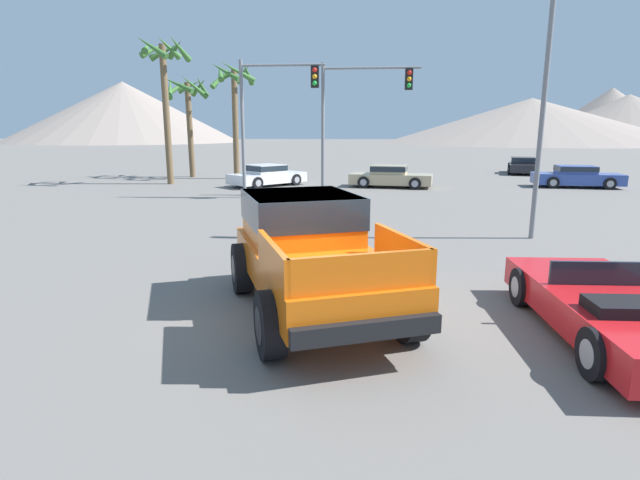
{
  "coord_description": "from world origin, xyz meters",
  "views": [
    {
      "loc": [
        0.82,
        -7.92,
        3.03
      ],
      "look_at": [
        -0.03,
        1.0,
        1.05
      ],
      "focal_mm": 28.0,
      "sensor_mm": 36.0,
      "label": 1
    }
  ],
  "objects_px": {
    "street_lamp_post": "(549,41)",
    "palm_tree_tall": "(164,75)",
    "traffic_light_main": "(359,103)",
    "parked_car_tan": "(390,176)",
    "orange_pickup_truck": "(308,245)",
    "parked_car_blue": "(576,176)",
    "traffic_light_crosswalk": "(273,103)",
    "palm_tree_leaning": "(188,100)",
    "red_convertible_car": "(613,310)",
    "palm_tree_short": "(234,91)",
    "parked_car_white": "(267,175)",
    "parked_car_dark": "(523,165)"
  },
  "relations": [
    {
      "from": "parked_car_dark",
      "to": "palm_tree_tall",
      "type": "distance_m",
      "value": 24.43
    },
    {
      "from": "parked_car_dark",
      "to": "traffic_light_main",
      "type": "distance_m",
      "value": 17.76
    },
    {
      "from": "orange_pickup_truck",
      "to": "parked_car_dark",
      "type": "distance_m",
      "value": 30.75
    },
    {
      "from": "red_convertible_car",
      "to": "palm_tree_leaning",
      "type": "height_order",
      "value": "palm_tree_leaning"
    },
    {
      "from": "red_convertible_car",
      "to": "parked_car_tan",
      "type": "relative_size",
      "value": 0.97
    },
    {
      "from": "palm_tree_leaning",
      "to": "palm_tree_short",
      "type": "bearing_deg",
      "value": -14.69
    },
    {
      "from": "palm_tree_short",
      "to": "palm_tree_tall",
      "type": "bearing_deg",
      "value": -130.84
    },
    {
      "from": "palm_tree_leaning",
      "to": "traffic_light_crosswalk",
      "type": "bearing_deg",
      "value": -52.75
    },
    {
      "from": "orange_pickup_truck",
      "to": "traffic_light_main",
      "type": "bearing_deg",
      "value": 66.35
    },
    {
      "from": "red_convertible_car",
      "to": "parked_car_tan",
      "type": "distance_m",
      "value": 19.95
    },
    {
      "from": "red_convertible_car",
      "to": "palm_tree_tall",
      "type": "relative_size",
      "value": 0.55
    },
    {
      "from": "parked_car_tan",
      "to": "orange_pickup_truck",
      "type": "bearing_deg",
      "value": 2.5
    },
    {
      "from": "street_lamp_post",
      "to": "palm_tree_tall",
      "type": "relative_size",
      "value": 1.13
    },
    {
      "from": "parked_car_blue",
      "to": "traffic_light_crosswalk",
      "type": "relative_size",
      "value": 0.76
    },
    {
      "from": "traffic_light_crosswalk",
      "to": "palm_tree_leaning",
      "type": "xyz_separation_m",
      "value": [
        -7.29,
        9.58,
        0.67
      ]
    },
    {
      "from": "parked_car_tan",
      "to": "traffic_light_crosswalk",
      "type": "bearing_deg",
      "value": -39.11
    },
    {
      "from": "red_convertible_car",
      "to": "parked_car_blue",
      "type": "height_order",
      "value": "parked_car_blue"
    },
    {
      "from": "orange_pickup_truck",
      "to": "parked_car_dark",
      "type": "bearing_deg",
      "value": 45.71
    },
    {
      "from": "parked_car_white",
      "to": "parked_car_blue",
      "type": "xyz_separation_m",
      "value": [
        16.68,
        0.86,
        -0.01
      ]
    },
    {
      "from": "parked_car_white",
      "to": "parked_car_tan",
      "type": "height_order",
      "value": "parked_car_tan"
    },
    {
      "from": "parked_car_white",
      "to": "parked_car_blue",
      "type": "relative_size",
      "value": 0.95
    },
    {
      "from": "parked_car_tan",
      "to": "traffic_light_crosswalk",
      "type": "relative_size",
      "value": 0.76
    },
    {
      "from": "orange_pickup_truck",
      "to": "palm_tree_tall",
      "type": "height_order",
      "value": "palm_tree_tall"
    },
    {
      "from": "palm_tree_tall",
      "to": "traffic_light_main",
      "type": "bearing_deg",
      "value": -21.39
    },
    {
      "from": "parked_car_white",
      "to": "parked_car_blue",
      "type": "bearing_deg",
      "value": 45.11
    },
    {
      "from": "palm_tree_tall",
      "to": "parked_car_tan",
      "type": "bearing_deg",
      "value": -2.39
    },
    {
      "from": "red_convertible_car",
      "to": "palm_tree_leaning",
      "type": "bearing_deg",
      "value": 119.26
    },
    {
      "from": "palm_tree_tall",
      "to": "palm_tree_leaning",
      "type": "distance_m",
      "value": 4.39
    },
    {
      "from": "parked_car_tan",
      "to": "palm_tree_leaning",
      "type": "xyz_separation_m",
      "value": [
        -12.71,
        4.75,
        4.25
      ]
    },
    {
      "from": "street_lamp_post",
      "to": "orange_pickup_truck",
      "type": "bearing_deg",
      "value": -132.64
    },
    {
      "from": "parked_car_blue",
      "to": "street_lamp_post",
      "type": "xyz_separation_m",
      "value": [
        -6.47,
        -13.56,
        4.71
      ]
    },
    {
      "from": "parked_car_blue",
      "to": "palm_tree_leaning",
      "type": "height_order",
      "value": "palm_tree_leaning"
    },
    {
      "from": "orange_pickup_truck",
      "to": "palm_tree_short",
      "type": "relative_size",
      "value": 0.75
    },
    {
      "from": "red_convertible_car",
      "to": "traffic_light_main",
      "type": "height_order",
      "value": "traffic_light_main"
    },
    {
      "from": "traffic_light_crosswalk",
      "to": "palm_tree_tall",
      "type": "height_order",
      "value": "palm_tree_tall"
    },
    {
      "from": "parked_car_dark",
      "to": "palm_tree_short",
      "type": "distance_m",
      "value": 20.5
    },
    {
      "from": "palm_tree_leaning",
      "to": "orange_pickup_truck",
      "type": "bearing_deg",
      "value": -66.03
    },
    {
      "from": "street_lamp_post",
      "to": "red_convertible_car",
      "type": "bearing_deg",
      "value": -98.32
    },
    {
      "from": "traffic_light_main",
      "to": "palm_tree_tall",
      "type": "height_order",
      "value": "palm_tree_tall"
    },
    {
      "from": "parked_car_white",
      "to": "palm_tree_tall",
      "type": "xyz_separation_m",
      "value": [
        -5.66,
        0.51,
        5.39
      ]
    },
    {
      "from": "parked_car_dark",
      "to": "palm_tree_short",
      "type": "xyz_separation_m",
      "value": [
        -19.14,
        -5.6,
        4.74
      ]
    },
    {
      "from": "parked_car_blue",
      "to": "traffic_light_crosswalk",
      "type": "bearing_deg",
      "value": -63.32
    },
    {
      "from": "parked_car_dark",
      "to": "palm_tree_short",
      "type": "height_order",
      "value": "palm_tree_short"
    },
    {
      "from": "palm_tree_short",
      "to": "palm_tree_leaning",
      "type": "xyz_separation_m",
      "value": [
        -3.23,
        0.85,
        -0.48
      ]
    },
    {
      "from": "street_lamp_post",
      "to": "palm_tree_leaning",
      "type": "bearing_deg",
      "value": 132.84
    },
    {
      "from": "orange_pickup_truck",
      "to": "red_convertible_car",
      "type": "distance_m",
      "value": 4.78
    },
    {
      "from": "parked_car_blue",
      "to": "palm_tree_short",
      "type": "relative_size",
      "value": 0.65
    },
    {
      "from": "parked_car_white",
      "to": "traffic_light_crosswalk",
      "type": "distance_m",
      "value": 6.16
    },
    {
      "from": "parked_car_dark",
      "to": "traffic_light_main",
      "type": "relative_size",
      "value": 0.74
    },
    {
      "from": "parked_car_tan",
      "to": "parked_car_blue",
      "type": "bearing_deg",
      "value": 104.15
    }
  ]
}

